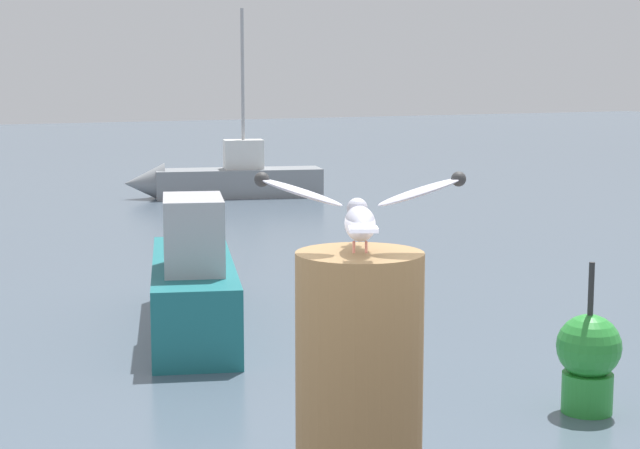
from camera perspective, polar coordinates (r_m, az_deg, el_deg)
mooring_post at (r=3.15m, az=2.16°, el=-11.42°), size 0.38×0.38×1.09m
seagull at (r=2.99m, az=2.22°, el=0.77°), size 0.58×0.38×0.24m
boat_teal at (r=12.05m, az=-7.06°, el=-3.14°), size 2.18×4.19×1.62m
boat_grey at (r=24.81m, az=-5.55°, el=2.48°), size 4.78×2.29×4.56m
channel_buoy at (r=9.28m, az=14.62°, el=-7.21°), size 0.56×0.56×1.33m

